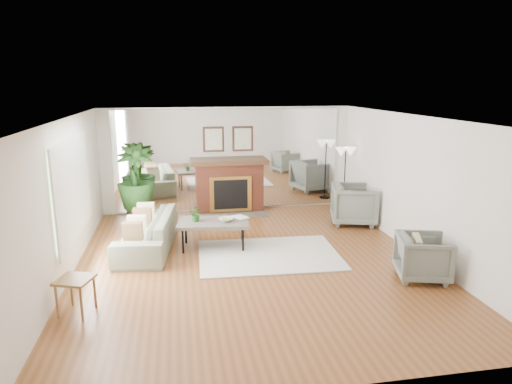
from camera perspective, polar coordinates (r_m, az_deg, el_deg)
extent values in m
plane|color=brown|center=(8.08, -0.47, -8.71)|extent=(7.00, 7.00, 0.00)
cube|color=white|center=(7.80, -22.71, -0.95)|extent=(0.02, 7.00, 2.50)
cube|color=white|center=(8.69, 19.33, 0.75)|extent=(0.02, 7.00, 2.50)
cube|color=white|center=(11.09, -3.49, 4.10)|extent=(6.00, 0.02, 2.50)
cube|color=silver|center=(11.07, -3.48, 4.08)|extent=(5.40, 0.04, 2.40)
cube|color=#B2E09E|center=(8.15, -21.98, 0.43)|extent=(0.04, 2.40, 1.50)
cube|color=brown|center=(11.01, -3.32, 0.58)|extent=(1.60, 0.40, 1.20)
cube|color=gold|center=(10.83, -3.18, -0.28)|extent=(1.00, 0.04, 0.85)
cube|color=black|center=(10.81, -3.16, -0.31)|extent=(0.80, 0.04, 0.70)
cube|color=#60594C|center=(10.82, -3.06, -2.85)|extent=(1.70, 0.55, 0.03)
cube|color=#4C2D18|center=(10.87, -3.35, 3.75)|extent=(1.85, 0.46, 0.10)
cube|color=#311A13|center=(10.93, -5.33, 6.57)|extent=(0.50, 0.04, 0.60)
cube|color=#311A13|center=(11.00, -1.67, 6.67)|extent=(0.50, 0.04, 0.60)
cube|color=white|center=(8.35, 1.63, -7.86)|extent=(2.59, 1.90, 0.03)
cube|color=#60594C|center=(8.63, -5.36, -3.83)|extent=(1.40, 0.92, 0.07)
cylinder|color=black|center=(8.49, -9.12, -6.10)|extent=(0.04, 0.04, 0.46)
cylinder|color=black|center=(8.44, -1.64, -6.05)|extent=(0.04, 0.04, 0.46)
cylinder|color=black|center=(9.01, -8.76, -4.94)|extent=(0.04, 0.04, 0.46)
cylinder|color=black|center=(8.96, -1.73, -4.87)|extent=(0.04, 0.04, 0.46)
imported|color=gray|center=(8.83, -13.44, -4.86)|extent=(1.16, 2.35, 0.66)
imported|color=slate|center=(10.31, 12.19, -1.51)|extent=(1.18, 1.16, 0.88)
imported|color=slate|center=(7.77, 20.16, -7.66)|extent=(0.97, 0.96, 0.72)
cube|color=brown|center=(6.68, -21.74, -10.14)|extent=(0.56, 0.56, 0.04)
cylinder|color=brown|center=(6.73, -23.65, -12.43)|extent=(0.04, 0.04, 0.48)
cylinder|color=brown|center=(6.56, -21.00, -12.89)|extent=(0.04, 0.04, 0.48)
cylinder|color=brown|center=(7.00, -22.09, -11.27)|extent=(0.04, 0.04, 0.48)
cylinder|color=brown|center=(6.83, -19.50, -11.67)|extent=(0.04, 0.04, 0.48)
cylinder|color=black|center=(10.85, -14.59, -2.34)|extent=(0.50, 0.50, 0.35)
imported|color=#2B5820|center=(10.67, -14.84, 1.80)|extent=(0.93, 0.93, 1.46)
cylinder|color=black|center=(11.27, 10.83, -2.38)|extent=(0.27, 0.27, 0.04)
cylinder|color=black|center=(11.10, 10.99, 1.31)|extent=(0.03, 0.03, 1.52)
cone|color=white|center=(10.93, 10.60, 4.94)|extent=(0.29, 0.29, 0.21)
cone|color=white|center=(11.01, 11.72, 4.96)|extent=(0.29, 0.29, 0.21)
imported|color=#2B5820|center=(8.60, -7.52, -2.69)|extent=(0.30, 0.27, 0.29)
imported|color=brown|center=(8.57, -3.81, -3.46)|extent=(0.32, 0.32, 0.06)
imported|color=brown|center=(8.70, -2.63, -3.31)|extent=(0.34, 0.38, 0.02)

